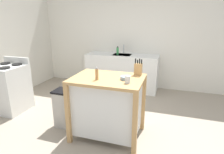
# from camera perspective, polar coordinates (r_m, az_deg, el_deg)

# --- Properties ---
(ground_plane) EXTENTS (6.36, 6.36, 0.00)m
(ground_plane) POSITION_cam_1_polar(r_m,az_deg,el_deg) (3.02, -0.73, -17.62)
(ground_plane) COLOR gray
(ground_plane) RESTS_ON ground
(wall_back) EXTENTS (5.36, 0.10, 2.60)m
(wall_back) POSITION_cam_1_polar(r_m,az_deg,el_deg) (4.91, 8.64, 11.96)
(wall_back) COLOR silver
(wall_back) RESTS_ON ground
(wall_left) EXTENTS (0.10, 3.07, 2.60)m
(wall_left) POSITION_cam_1_polar(r_m,az_deg,el_deg) (4.80, -29.08, 9.95)
(wall_left) COLOR silver
(wall_left) RESTS_ON ground
(kitchen_island) EXTENTS (1.00, 0.73, 0.93)m
(kitchen_island) POSITION_cam_1_polar(r_m,az_deg,el_deg) (2.81, -1.26, -8.19)
(kitchen_island) COLOR tan
(kitchen_island) RESTS_ON ground
(knife_block) EXTENTS (0.11, 0.09, 0.24)m
(knife_block) POSITION_cam_1_polar(r_m,az_deg,el_deg) (2.80, 7.90, 2.44)
(knife_block) COLOR tan
(knife_block) RESTS_ON kitchen_island
(bowl_ceramic_wide) EXTENTS (0.14, 0.14, 0.05)m
(bowl_ceramic_wide) POSITION_cam_1_polar(r_m,az_deg,el_deg) (2.57, 4.02, -0.25)
(bowl_ceramic_wide) COLOR gray
(bowl_ceramic_wide) RESTS_ON kitchen_island
(drinking_cup) EXTENTS (0.07, 0.07, 0.10)m
(drinking_cup) POSITION_cam_1_polar(r_m,az_deg,el_deg) (2.43, 4.74, -0.70)
(drinking_cup) COLOR silver
(drinking_cup) RESTS_ON kitchen_island
(pepper_grinder) EXTENTS (0.04, 0.04, 0.17)m
(pepper_grinder) POSITION_cam_1_polar(r_m,az_deg,el_deg) (2.56, -4.59, 0.99)
(pepper_grinder) COLOR #AD7F4C
(pepper_grinder) RESTS_ON kitchen_island
(trash_bin) EXTENTS (0.36, 0.28, 0.63)m
(trash_bin) POSITION_cam_1_polar(r_m,az_deg,el_deg) (3.23, -13.63, -9.12)
(trash_bin) COLOR #B7B2A8
(trash_bin) RESTS_ON ground
(sink_counter) EXTENTS (1.77, 0.60, 0.88)m
(sink_counter) POSITION_cam_1_polar(r_m,az_deg,el_deg) (4.80, 3.03, 1.62)
(sink_counter) COLOR silver
(sink_counter) RESTS_ON ground
(sink_faucet) EXTENTS (0.02, 0.02, 0.22)m
(sink_faucet) POSITION_cam_1_polar(r_m,az_deg,el_deg) (4.82, 3.56, 8.37)
(sink_faucet) COLOR #B7BCC1
(sink_faucet) RESTS_ON sink_counter
(bottle_dish_soap) EXTENTS (0.06, 0.06, 0.20)m
(bottle_dish_soap) POSITION_cam_1_polar(r_m,az_deg,el_deg) (4.66, 1.70, 7.88)
(bottle_dish_soap) COLOR green
(bottle_dish_soap) RESTS_ON sink_counter
(stove) EXTENTS (0.60, 0.60, 1.00)m
(stove) POSITION_cam_1_polar(r_m,az_deg,el_deg) (4.13, -28.60, -2.96)
(stove) COLOR silver
(stove) RESTS_ON ground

